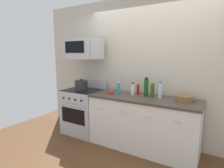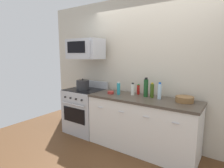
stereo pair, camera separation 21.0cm
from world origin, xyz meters
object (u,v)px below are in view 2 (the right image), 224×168
Objects in this scene: microwave at (85,49)px; bottle_water_clear at (160,91)px; bottle_dish_soap at (118,89)px; bottle_vinegar_white at (133,89)px; bottle_olive_oil at (152,90)px; bottle_wine_green at (146,88)px; bowl_wooden_salad at (185,99)px; stockpot at (83,85)px; bowl_red_small at (111,92)px; range_oven at (85,110)px; bottle_hot_sauce_red at (138,90)px.

microwave is 1.73m from bottle_water_clear.
bottle_dish_soap is 0.26m from bottle_vinegar_white.
bottle_olive_oil is at bearing 12.07° from bottle_dish_soap.
bottle_wine_green is 0.65m from bowl_wooden_salad.
bottle_water_clear is 1.06× the size of stockpot.
bottle_wine_green reaches higher than bottle_olive_oil.
bowl_red_small is (-0.38, -0.14, -0.08)m from bottle_vinegar_white.
range_oven is 4.08× the size of stockpot.
microwave is 2.24× the size of bottle_wine_green.
bottle_dish_soap is 1.96× the size of bowl_red_small.
stockpot is (-0.00, -0.10, -0.73)m from microwave.
bowl_wooden_salad is at bearing 2.22° from microwave.
bottle_olive_oil is (1.43, 0.12, 0.57)m from range_oven.
bottle_vinegar_white is (-0.25, -0.01, -0.05)m from bottle_wine_green.
bottle_water_clear is at bearing -1.97° from bottle_vinegar_white.
bottle_dish_soap is (0.84, -0.01, 0.56)m from range_oven.
range_oven is at bearing -176.48° from bowl_wooden_salad.
bottle_hot_sauce_red is 0.23m from bottle_wine_green.
microwave is at bearing -177.01° from bottle_olive_oil.
microwave reaches higher than bowl_red_small.
bottle_hot_sauce_red is 0.70× the size of stockpot.
microwave reaches higher than bottle_dish_soap.
bottle_dish_soap is at bearing 3.14° from stockpot.
bowl_red_small is 0.45× the size of stockpot.
bottle_dish_soap is 0.83× the size of bottle_water_clear.
bowl_wooden_salad is at bearing 0.78° from bottle_wine_green.
bottle_olive_oil is 0.36m from bottle_vinegar_white.
bottle_hot_sauce_red is 0.84× the size of bottle_vinegar_white.
microwave reaches higher than stockpot.
bottle_dish_soap is 0.17m from bowl_red_small.
bottle_vinegar_white is at bearing 20.22° from bowl_red_small.
range_oven is 1.01m from bottle_dish_soap.
bottle_vinegar_white is at bearing -177.47° from bottle_wine_green.
bottle_water_clear is at bearing -16.21° from bottle_hot_sauce_red.
bottle_hot_sauce_red is 0.13m from bottle_vinegar_white.
bottle_wine_green is 0.12m from bottle_olive_oil.
bottle_vinegar_white is at bearing -177.03° from bottle_olive_oil.
bottle_hot_sauce_red is at bearing 162.78° from bottle_olive_oil.
bottle_olive_oil reaches higher than bottle_vinegar_white.
range_oven is 3.94× the size of bowl_wooden_salad.
bottle_dish_soap reaches higher than bottle_hot_sauce_red.
bottle_dish_soap is 1.13m from bowl_wooden_salad.
bowl_red_small is at bearing -166.46° from bottle_wine_green.
range_oven is 1.27m from bottle_hot_sauce_red.
range_oven is at bearing 179.51° from bottle_dish_soap.
range_oven is 1.68m from bottle_water_clear.
bottle_wine_green is at bearing -176.05° from bottle_olive_oil.
bottle_water_clear reaches higher than stockpot.
bottle_olive_oil is (0.11, 0.01, -0.04)m from bottle_wine_green.
bottle_water_clear is 0.40m from bowl_wooden_salad.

